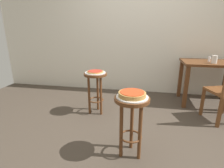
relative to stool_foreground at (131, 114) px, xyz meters
name	(u,v)px	position (x,y,z in m)	size (l,w,h in m)	color
ground_plane	(133,132)	(0.01, 0.41, -0.46)	(6.00, 6.00, 0.00)	#42382D
back_wall	(142,16)	(0.01, 2.06, 1.04)	(6.00, 0.10, 3.00)	silver
stool_foreground	(131,114)	(0.00, 0.00, 0.00)	(0.34, 0.34, 0.64)	#5B3319
serving_plate_foreground	(132,97)	(0.00, 0.00, 0.18)	(0.31, 0.31, 0.01)	silver
pizza_foreground	(132,94)	(0.00, 0.00, 0.21)	(0.26, 0.26, 0.05)	#B78442
stool_middle	(96,84)	(-0.61, 0.88, 0.00)	(0.34, 0.34, 0.64)	#5B3319
serving_plate_middle	(95,73)	(-0.61, 0.88, 0.18)	(0.31, 0.31, 0.01)	silver
pizza_middle	(95,72)	(-0.61, 0.88, 0.20)	(0.24, 0.24, 0.02)	tan
dining_table	(209,70)	(1.17, 1.59, 0.14)	(0.88, 0.63, 0.74)	#5B3319
cup_near_edge	(214,59)	(1.17, 1.44, 0.34)	(0.08, 0.08, 0.12)	silver
condiment_shaker	(209,59)	(1.15, 1.61, 0.32)	(0.04, 0.04, 0.08)	white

